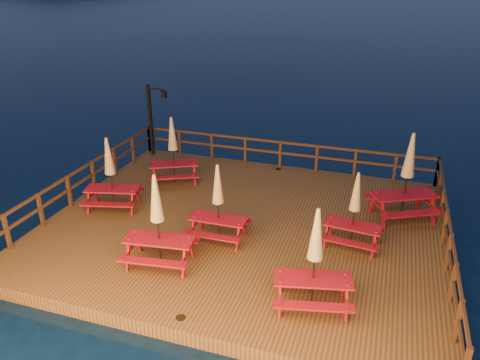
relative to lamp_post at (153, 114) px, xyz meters
The scene contains 12 objects.
ground 7.39m from the lamp_post, 40.16° to the right, with size 500.00×500.00×0.00m, color black.
deck 7.33m from the lamp_post, 40.16° to the right, with size 12.00×10.00×0.40m, color #4B2A18.
deck_piles 7.48m from the lamp_post, 40.16° to the right, with size 11.44×9.44×1.40m.
railing 6.15m from the lamp_post, 27.22° to the right, with size 11.80×9.75×1.10m.
lamp_post is the anchor object (origin of this frame).
picnic_table_0 5.07m from the lamp_post, 78.32° to the right, with size 2.03×1.81×2.48m.
picnic_table_1 8.37m from the lamp_post, 61.61° to the right, with size 2.02×1.74×2.62m.
picnic_table_2 10.43m from the lamp_post, 14.61° to the right, with size 2.53×2.38×2.85m.
picnic_table_3 7.60m from the lamp_post, 48.58° to the right, with size 1.67×1.38×2.37m.
picnic_table_4 10.01m from the lamp_post, 28.89° to the right, with size 1.73×1.48×2.29m.
picnic_table_5 11.27m from the lamp_post, 43.70° to the right, with size 2.10×1.86×2.58m.
picnic_table_6 3.13m from the lamp_post, 49.63° to the right, with size 2.21×2.07×2.51m.
Camera 1 is at (3.94, -12.20, 7.66)m, focal length 35.00 mm.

